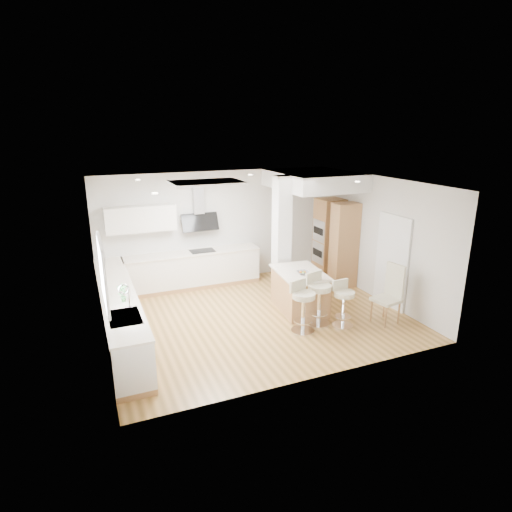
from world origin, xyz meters
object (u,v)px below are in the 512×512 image
bar_stool_a (303,304)px  bar_stool_c (343,301)px  dining_chair (390,292)px  bar_stool_b (318,296)px  peninsula (300,290)px

bar_stool_a → bar_stool_c: size_ratio=1.10×
bar_stool_c → dining_chair: (0.98, -0.19, 0.12)m
bar_stool_b → dining_chair: 1.47m
bar_stool_b → bar_stool_c: bar_stool_b is taller
bar_stool_b → peninsula: bearing=75.2°
peninsula → bar_stool_a: bearing=-108.8°
peninsula → dining_chair: dining_chair is taller
bar_stool_c → dining_chair: 1.01m
bar_stool_a → bar_stool_b: 0.48m
bar_stool_c → bar_stool_a: bearing=169.4°
peninsula → bar_stool_b: bar_stool_b is taller
bar_stool_c → bar_stool_b: bearing=142.3°
bar_stool_b → dining_chair: (1.39, -0.46, 0.05)m
bar_stool_b → bar_stool_a: bearing=-173.8°
peninsula → dining_chair: bearing=-35.3°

